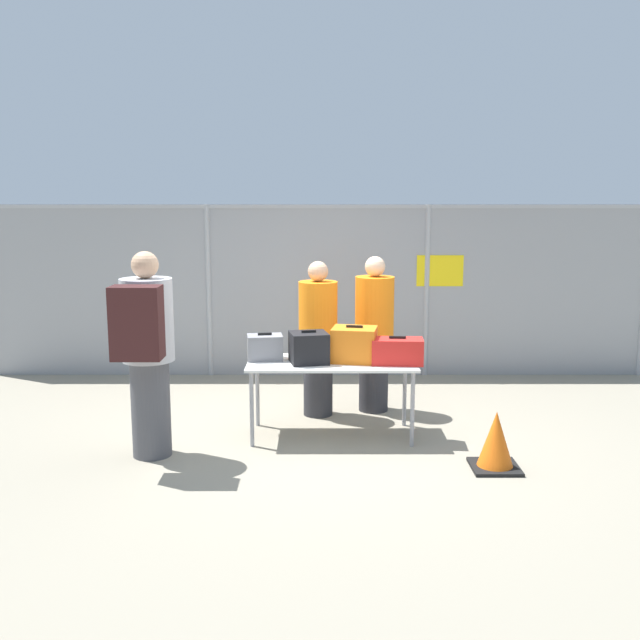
{
  "coord_description": "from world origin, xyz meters",
  "views": [
    {
      "loc": [
        0.03,
        -6.72,
        2.31
      ],
      "look_at": [
        0.04,
        0.59,
        1.05
      ],
      "focal_mm": 40.0,
      "sensor_mm": 36.0,
      "label": 1
    }
  ],
  "objects": [
    {
      "name": "suitcase_red",
      "position": [
        0.77,
        -0.1,
        0.87
      ],
      "size": [
        0.5,
        0.3,
        0.27
      ],
      "color": "red",
      "rests_on": "inspection_table"
    },
    {
      "name": "suitcase_black",
      "position": [
        -0.08,
        -0.06,
        0.89
      ],
      "size": [
        0.41,
        0.39,
        0.32
      ],
      "color": "black",
      "rests_on": "inspection_table"
    },
    {
      "name": "suitcase_grey",
      "position": [
        -0.51,
        0.08,
        0.87
      ],
      "size": [
        0.37,
        0.29,
        0.27
      ],
      "color": "slate",
      "rests_on": "inspection_table"
    },
    {
      "name": "inspection_table",
      "position": [
        0.14,
        -0.01,
        0.68
      ],
      "size": [
        1.62,
        0.74,
        0.75
      ],
      "color": "silver",
      "rests_on": "ground_plane"
    },
    {
      "name": "utility_trailer",
      "position": [
        1.71,
        3.93,
        0.39
      ],
      "size": [
        3.53,
        2.16,
        0.66
      ],
      "color": "#4C6B47",
      "rests_on": "ground_plane"
    },
    {
      "name": "security_worker_far",
      "position": [
        0.62,
        0.84,
        0.88
      ],
      "size": [
        0.42,
        0.42,
        1.69
      ],
      "rotation": [
        0.0,
        0.0,
        3.29
      ],
      "color": "#2D2D33",
      "rests_on": "ground_plane"
    },
    {
      "name": "suitcase_orange",
      "position": [
        0.36,
        0.01,
        0.91
      ],
      "size": [
        0.47,
        0.42,
        0.35
      ],
      "color": "orange",
      "rests_on": "inspection_table"
    },
    {
      "name": "traffic_cone",
      "position": [
        1.54,
        -0.88,
        0.24
      ],
      "size": [
        0.41,
        0.41,
        0.51
      ],
      "color": "black",
      "rests_on": "ground_plane"
    },
    {
      "name": "traveler_hooded",
      "position": [
        -1.49,
        -0.61,
        1.02
      ],
      "size": [
        0.46,
        0.71,
        1.85
      ],
      "rotation": [
        0.0,
        0.0,
        0.03
      ],
      "color": "#4C4C51",
      "rests_on": "ground_plane"
    },
    {
      "name": "fence_section",
      "position": [
        0.01,
        2.43,
        1.17
      ],
      "size": [
        8.53,
        0.07,
        2.22
      ],
      "color": "#9EA0A5",
      "rests_on": "ground_plane"
    },
    {
      "name": "ground_plane",
      "position": [
        0.0,
        0.0,
        0.0
      ],
      "size": [
        120.0,
        120.0,
        0.0
      ],
      "primitive_type": "plane",
      "color": "gray"
    },
    {
      "name": "security_worker_near",
      "position": [
        0.01,
        0.68,
        0.86
      ],
      "size": [
        0.41,
        0.41,
        1.66
      ],
      "rotation": [
        0.0,
        0.0,
        3.27
      ],
      "color": "#2D2D33",
      "rests_on": "ground_plane"
    }
  ]
}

